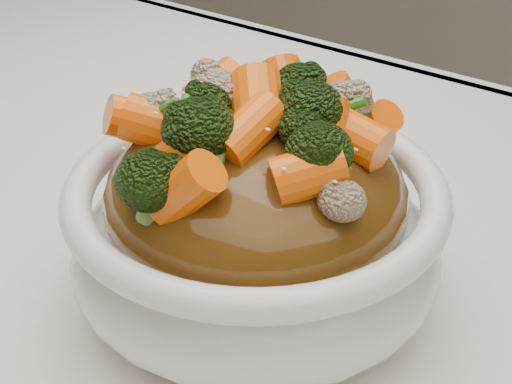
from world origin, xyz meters
The scene contains 8 objects.
tablecloth centered at (0.00, 0.00, 0.73)m, with size 1.20×0.80×0.04m, color white.
bowl centered at (-0.03, 0.03, 0.79)m, with size 0.21×0.21×0.08m, color white, non-canonical shape.
sauce_base centered at (-0.03, 0.03, 0.82)m, with size 0.17×0.17×0.09m, color #51310D.
carrots centered at (-0.03, 0.03, 0.88)m, with size 0.17×0.17×0.05m, color #FF6408, non-canonical shape.
broccoli centered at (-0.03, 0.03, 0.88)m, with size 0.17×0.17×0.04m, color black, non-canonical shape.
cauliflower centered at (-0.03, 0.03, 0.88)m, with size 0.17×0.17×0.03m, color tan, non-canonical shape.
scallions centered at (-0.03, 0.03, 0.88)m, with size 0.12×0.12×0.02m, color #23791C, non-canonical shape.
sesame_seeds centered at (-0.03, 0.03, 0.88)m, with size 0.15×0.15×0.01m, color beige, non-canonical shape.
Camera 1 is at (0.18, -0.26, 1.05)m, focal length 55.00 mm.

